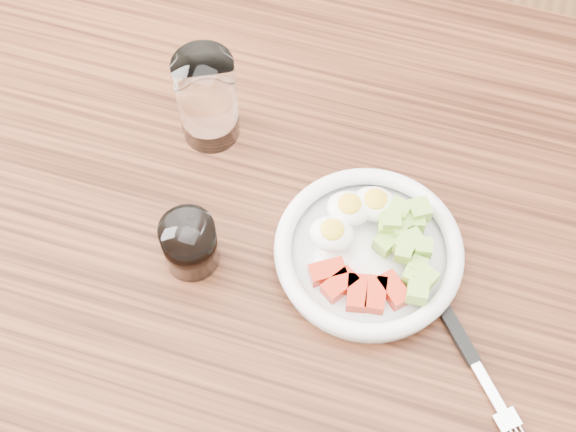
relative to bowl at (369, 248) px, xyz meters
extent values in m
plane|color=brown|center=(-0.09, 0.00, -0.79)|extent=(4.00, 4.00, 0.00)
cube|color=brown|center=(-0.74, 0.35, -0.43)|extent=(0.07, 0.07, 0.73)
cube|color=brown|center=(-0.09, 0.00, -0.04)|extent=(1.50, 0.90, 0.04)
cylinder|color=white|center=(0.00, 0.00, -0.01)|extent=(0.21, 0.21, 0.01)
torus|color=white|center=(0.00, 0.00, 0.00)|extent=(0.22, 0.22, 0.02)
cube|color=red|center=(-0.04, -0.04, 0.00)|extent=(0.05, 0.04, 0.02)
cube|color=red|center=(-0.02, -0.06, 0.00)|extent=(0.04, 0.05, 0.02)
cube|color=red|center=(0.00, -0.06, 0.00)|extent=(0.03, 0.04, 0.02)
cube|color=red|center=(0.02, -0.06, 0.00)|extent=(0.03, 0.04, 0.02)
cube|color=red|center=(0.04, -0.04, 0.00)|extent=(0.04, 0.04, 0.02)
ellipsoid|color=white|center=(-0.04, 0.04, 0.01)|extent=(0.05, 0.04, 0.03)
ellipsoid|color=yellow|center=(-0.04, 0.04, 0.02)|extent=(0.03, 0.03, 0.01)
ellipsoid|color=white|center=(-0.01, 0.05, 0.01)|extent=(0.05, 0.04, 0.03)
ellipsoid|color=yellow|center=(-0.01, 0.05, 0.02)|extent=(0.03, 0.03, 0.01)
ellipsoid|color=white|center=(-0.05, 0.00, 0.01)|extent=(0.05, 0.04, 0.03)
ellipsoid|color=yellow|center=(-0.05, 0.00, 0.02)|extent=(0.03, 0.03, 0.01)
cube|color=#98BF49|center=(0.06, -0.04, 0.02)|extent=(0.02, 0.02, 0.02)
cube|color=#98BF49|center=(0.04, 0.01, 0.02)|extent=(0.03, 0.03, 0.02)
cube|color=#98BF49|center=(0.06, -0.02, 0.01)|extent=(0.02, 0.02, 0.02)
cube|color=#98BF49|center=(0.04, 0.05, 0.02)|extent=(0.03, 0.03, 0.02)
cube|color=#98BF49|center=(0.04, 0.04, 0.01)|extent=(0.03, 0.03, 0.02)
cube|color=#98BF49|center=(0.06, -0.01, 0.01)|extent=(0.02, 0.02, 0.02)
cube|color=#98BF49|center=(0.07, -0.03, 0.01)|extent=(0.03, 0.03, 0.02)
cube|color=#98BF49|center=(0.03, 0.03, 0.01)|extent=(0.03, 0.03, 0.02)
cube|color=#98BF49|center=(0.02, 0.03, 0.02)|extent=(0.03, 0.03, 0.02)
cube|color=#98BF49|center=(0.03, 0.04, 0.01)|extent=(0.03, 0.03, 0.02)
cube|color=#98BF49|center=(0.03, 0.03, 0.02)|extent=(0.03, 0.03, 0.02)
cube|color=#98BF49|center=(0.02, 0.03, 0.01)|extent=(0.03, 0.03, 0.02)
cube|color=#98BF49|center=(0.02, 0.05, 0.02)|extent=(0.03, 0.03, 0.02)
cube|color=#98BF49|center=(0.02, 0.01, 0.00)|extent=(0.03, 0.03, 0.02)
cube|color=#98BF49|center=(0.06, 0.01, 0.02)|extent=(0.02, 0.02, 0.02)
cube|color=#98BF49|center=(0.04, 0.01, 0.02)|extent=(0.03, 0.03, 0.02)
cube|color=#98BF49|center=(0.04, 0.00, 0.02)|extent=(0.02, 0.02, 0.02)
cube|color=#98BF49|center=(0.01, 0.03, 0.01)|extent=(0.03, 0.03, 0.02)
cube|color=black|center=(0.11, -0.05, -0.02)|extent=(0.08, 0.09, 0.01)
cube|color=silver|center=(0.17, -0.12, -0.02)|extent=(0.05, 0.05, 0.00)
cube|color=silver|center=(0.19, -0.15, -0.02)|extent=(0.03, 0.03, 0.00)
cylinder|color=white|center=(-0.24, 0.12, 0.05)|extent=(0.07, 0.07, 0.13)
cylinder|color=white|center=(-0.20, -0.06, 0.02)|extent=(0.06, 0.06, 0.07)
cylinder|color=black|center=(-0.20, -0.06, 0.01)|extent=(0.06, 0.06, 0.06)
camera|label=1|loc=(0.03, -0.42, 0.83)|focal=50.00mm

